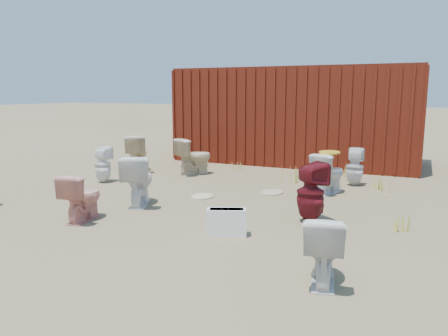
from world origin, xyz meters
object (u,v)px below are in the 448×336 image
at_px(toilet_back_beige_right, 194,156).
at_px(toilet_back_yellowlid, 329,173).
at_px(loose_tank, 227,222).
at_px(toilet_front_maroon, 311,193).
at_px(toilet_front_c, 138,180).
at_px(toilet_back_e, 355,167).
at_px(toilet_front_pink, 82,197).
at_px(shipping_container, 297,116).
at_px(toilet_back_a, 103,165).
at_px(toilet_back_beige_left, 137,153).
at_px(toilet_front_e, 323,248).

xyz_separation_m(toilet_back_beige_right, toilet_back_yellowlid, (3.06, -0.58, -0.04)).
bearing_deg(loose_tank, toilet_front_maroon, 27.00).
height_order(toilet_front_c, toilet_back_e, toilet_front_c).
distance_m(toilet_back_e, loose_tank, 3.93).
bearing_deg(toilet_front_pink, toilet_back_yellowlid, -139.52).
xyz_separation_m(shipping_container, toilet_back_a, (-2.83, -4.29, -0.84)).
distance_m(toilet_back_beige_left, toilet_back_yellowlid, 4.48).
xyz_separation_m(toilet_front_pink, toilet_back_a, (-1.50, 2.24, 0.02)).
height_order(toilet_front_e, toilet_back_e, toilet_back_e).
distance_m(toilet_front_c, toilet_front_e, 3.74).
xyz_separation_m(toilet_front_maroon, loose_tank, (-0.83, -1.02, -0.25)).
bearing_deg(toilet_front_pink, toilet_back_beige_left, -73.32).
bearing_deg(loose_tank, toilet_front_pink, 162.90).
bearing_deg(toilet_front_maroon, toilet_front_pink, 61.06).
height_order(toilet_back_a, toilet_back_beige_right, toilet_back_beige_right).
distance_m(toilet_back_beige_left, toilet_back_e, 4.82).
bearing_deg(shipping_container, toilet_back_beige_left, -135.13).
height_order(shipping_container, toilet_back_a, shipping_container).
distance_m(shipping_container, toilet_back_a, 5.20).
relative_size(shipping_container, toilet_back_a, 8.23).
bearing_deg(toilet_front_e, toilet_back_beige_left, -50.94).
xyz_separation_m(toilet_front_maroon, toilet_front_e, (0.58, -1.90, -0.08)).
height_order(toilet_front_pink, toilet_back_beige_left, toilet_back_beige_left).
bearing_deg(shipping_container, toilet_back_e, -53.59).
bearing_deg(toilet_front_pink, toilet_front_maroon, -164.60).
bearing_deg(toilet_back_e, toilet_back_yellowlid, 67.75).
bearing_deg(toilet_front_maroon, shipping_container, -34.82).
bearing_deg(shipping_container, toilet_front_pink, -101.54).
bearing_deg(loose_tank, toilet_back_e, 50.90).
height_order(toilet_front_c, toilet_back_a, toilet_front_c).
height_order(toilet_front_pink, toilet_front_e, toilet_front_pink).
bearing_deg(toilet_front_e, toilet_front_pink, -21.90).
xyz_separation_m(toilet_front_e, toilet_back_beige_left, (-5.16, 4.22, 0.08)).
bearing_deg(toilet_back_beige_right, shipping_container, -90.02).
xyz_separation_m(toilet_back_beige_right, toilet_back_e, (3.39, 0.28, -0.04)).
height_order(toilet_front_maroon, toilet_back_a, toilet_front_maroon).
bearing_deg(toilet_front_maroon, toilet_back_yellowlid, -48.27).
bearing_deg(toilet_back_yellowlid, toilet_back_a, 31.58).
distance_m(toilet_front_pink, toilet_back_e, 5.13).
xyz_separation_m(toilet_front_e, toilet_back_a, (-5.04, 2.88, 0.02)).
height_order(toilet_front_maroon, loose_tank, toilet_front_maroon).
relative_size(toilet_back_beige_left, toilet_back_e, 1.15).
bearing_deg(toilet_back_e, toilet_back_beige_left, 4.39).
bearing_deg(toilet_back_a, toilet_front_c, 141.57).
xyz_separation_m(shipping_container, loose_tank, (0.80, -6.28, -1.02)).
xyz_separation_m(toilet_front_maroon, toilet_back_beige_left, (-4.59, 2.32, -0.00)).
distance_m(toilet_back_beige_right, toilet_back_e, 3.40).
height_order(shipping_container, loose_tank, shipping_container).
xyz_separation_m(shipping_container, toilet_front_maroon, (1.63, -5.26, -0.78)).
relative_size(toilet_front_c, toilet_back_yellowlid, 1.12).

